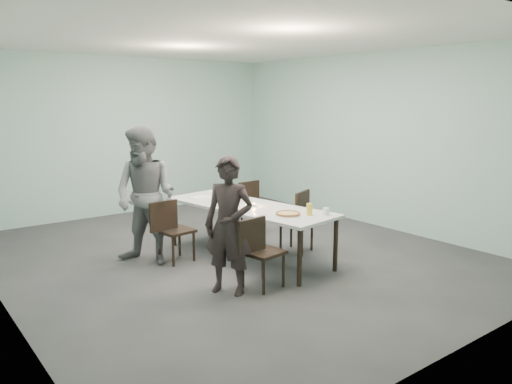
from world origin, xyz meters
TOP-DOWN VIEW (x-y plane):
  - ground at (0.00, 0.00)m, footprint 7.00×7.00m
  - room_shell at (0.00, 0.00)m, footprint 6.02×7.02m
  - table at (0.11, -0.23)m, footprint 1.29×2.71m
  - chair_near_left at (-0.50, -1.26)m, footprint 0.64×0.47m
  - chair_far_left at (-0.85, 0.23)m, footprint 0.63×0.46m
  - chair_near_right at (0.90, -0.41)m, footprint 0.65×0.55m
  - chair_far_right at (0.80, 0.83)m, footprint 0.62×0.44m
  - diner_near at (-0.83, -1.14)m, footprint 0.63×0.69m
  - diner_far at (-1.12, 0.41)m, footprint 1.07×1.13m
  - pizza at (0.15, -1.02)m, footprint 0.34×0.34m
  - side_plate at (0.29, -0.81)m, footprint 0.18×0.18m
  - beer_glass at (0.38, -1.18)m, footprint 0.08×0.08m
  - water_tumbler at (0.56, -1.29)m, footprint 0.08×0.08m
  - tealight at (0.13, -0.33)m, footprint 0.06×0.06m
  - amber_tumbler at (0.01, 0.46)m, footprint 0.07×0.07m
  - menu at (-0.10, 0.68)m, footprint 0.33×0.26m

SIDE VIEW (x-z plane):
  - ground at x=0.00m, z-range 0.00..0.00m
  - chair_near_left at x=-0.50m, z-range 0.07..0.94m
  - chair_far_left at x=-0.85m, z-range 0.07..0.94m
  - chair_near_right at x=0.90m, z-range 0.07..0.94m
  - chair_far_right at x=0.80m, z-range 0.07..0.94m
  - table at x=0.11m, z-range 0.32..1.07m
  - menu at x=-0.10m, z-range 0.75..0.76m
  - side_plate at x=0.29m, z-range 0.75..0.76m
  - pizza at x=0.15m, z-range 0.75..0.79m
  - tealight at x=0.13m, z-range 0.75..0.79m
  - amber_tumbler at x=0.01m, z-range 0.75..0.83m
  - diner_near at x=-0.83m, z-range 0.00..1.58m
  - water_tumbler at x=0.56m, z-range 0.75..0.84m
  - beer_glass at x=0.38m, z-range 0.75..0.90m
  - diner_far at x=-1.12m, z-range 0.00..1.86m
  - room_shell at x=0.00m, z-range 0.52..3.53m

